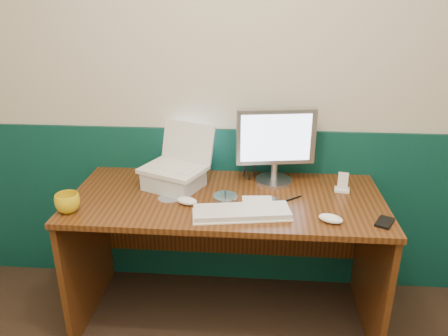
# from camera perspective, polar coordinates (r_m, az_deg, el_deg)

# --- Properties ---
(back_wall) EXTENTS (3.50, 0.04, 2.50)m
(back_wall) POSITION_cam_1_polar(r_m,az_deg,el_deg) (2.43, 4.07, 10.69)
(back_wall) COLOR beige
(back_wall) RESTS_ON ground
(wainscot) EXTENTS (3.48, 0.02, 1.00)m
(wainscot) POSITION_cam_1_polar(r_m,az_deg,el_deg) (2.67, 3.64, -5.35)
(wainscot) COLOR #072F29
(wainscot) RESTS_ON ground
(desk) EXTENTS (1.60, 0.70, 0.75)m
(desk) POSITION_cam_1_polar(r_m,az_deg,el_deg) (2.43, 0.29, -11.76)
(desk) COLOR #391E0A
(desk) RESTS_ON ground
(laptop_riser) EXTENTS (0.34, 0.32, 0.09)m
(laptop_riser) POSITION_cam_1_polar(r_m,az_deg,el_deg) (2.34, -6.57, -1.47)
(laptop_riser) COLOR silver
(laptop_riser) RESTS_ON desk
(laptop) EXTENTS (0.39, 0.35, 0.26)m
(laptop) POSITION_cam_1_polar(r_m,az_deg,el_deg) (2.28, -6.77, 2.64)
(laptop) COLOR silver
(laptop) RESTS_ON laptop_riser
(monitor) EXTENTS (0.43, 0.19, 0.42)m
(monitor) POSITION_cam_1_polar(r_m,az_deg,el_deg) (2.35, 6.71, 2.86)
(monitor) COLOR #A6A6AA
(monitor) RESTS_ON desk
(keyboard) EXTENTS (0.47, 0.22, 0.03)m
(keyboard) POSITION_cam_1_polar(r_m,az_deg,el_deg) (2.06, 2.32, -5.86)
(keyboard) COLOR silver
(keyboard) RESTS_ON desk
(mouse_right) EXTENTS (0.13, 0.10, 0.04)m
(mouse_right) POSITION_cam_1_polar(r_m,az_deg,el_deg) (2.06, 13.77, -6.43)
(mouse_right) COLOR white
(mouse_right) RESTS_ON desk
(mouse_left) EXTENTS (0.12, 0.09, 0.04)m
(mouse_left) POSITION_cam_1_polar(r_m,az_deg,el_deg) (2.17, -4.86, -4.30)
(mouse_left) COLOR white
(mouse_left) RESTS_ON desk
(mug) EXTENTS (0.12, 0.12, 0.09)m
(mug) POSITION_cam_1_polar(r_m,az_deg,el_deg) (2.20, -19.76, -4.32)
(mug) COLOR gold
(mug) RESTS_ON desk
(camcorder) EXTENTS (0.08, 0.12, 0.18)m
(camcorder) POSITION_cam_1_polar(r_m,az_deg,el_deg) (2.44, 3.30, 0.77)
(camcorder) COLOR #B9B9BE
(camcorder) RESTS_ON desk
(cd_spindle) EXTENTS (0.12, 0.12, 0.03)m
(cd_spindle) POSITION_cam_1_polar(r_m,az_deg,el_deg) (2.20, 0.17, -3.90)
(cd_spindle) COLOR #ADB5BE
(cd_spindle) RESTS_ON desk
(cd_loose_a) EXTENTS (0.12, 0.12, 0.00)m
(cd_loose_a) POSITION_cam_1_polar(r_m,az_deg,el_deg) (2.25, -7.11, -3.89)
(cd_loose_a) COLOR #AEB3BE
(cd_loose_a) RESTS_ON desk
(cd_loose_b) EXTENTS (0.13, 0.13, 0.00)m
(cd_loose_b) POSITION_cam_1_polar(r_m,az_deg,el_deg) (2.20, 5.66, -4.34)
(cd_loose_b) COLOR #B4BBC5
(cd_loose_b) RESTS_ON desk
(pen) EXTENTS (0.12, 0.10, 0.01)m
(pen) POSITION_cam_1_polar(r_m,az_deg,el_deg) (2.23, 8.58, -4.10)
(pen) COLOR black
(pen) RESTS_ON desk
(papers) EXTENTS (0.16, 0.11, 0.00)m
(papers) POSITION_cam_1_polar(r_m,az_deg,el_deg) (2.21, 4.36, -4.23)
(papers) COLOR silver
(papers) RESTS_ON desk
(dock) EXTENTS (0.08, 0.07, 0.01)m
(dock) POSITION_cam_1_polar(r_m,az_deg,el_deg) (2.38, 15.15, -2.76)
(dock) COLOR white
(dock) RESTS_ON desk
(music_player) EXTENTS (0.06, 0.03, 0.09)m
(music_player) POSITION_cam_1_polar(r_m,az_deg,el_deg) (2.36, 15.27, -1.62)
(music_player) COLOR silver
(music_player) RESTS_ON dock
(pda) EXTENTS (0.11, 0.13, 0.01)m
(pda) POSITION_cam_1_polar(r_m,az_deg,el_deg) (2.12, 20.24, -6.66)
(pda) COLOR black
(pda) RESTS_ON desk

